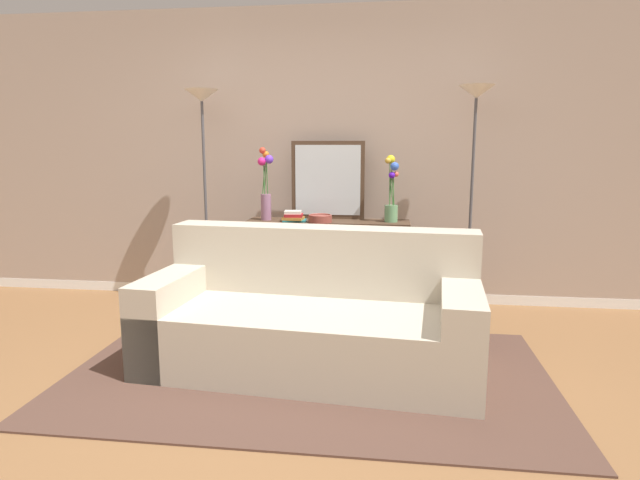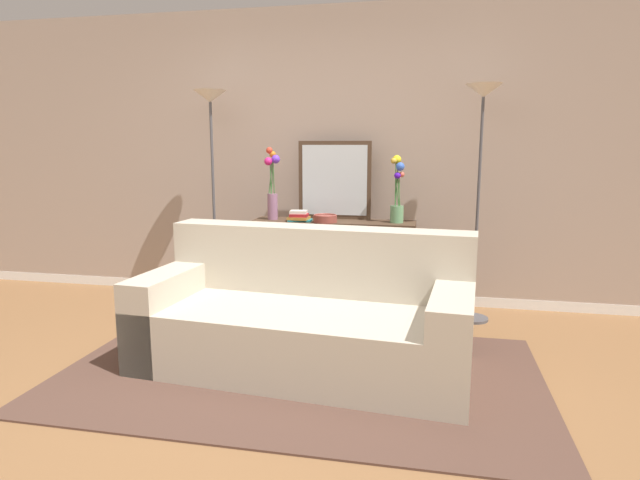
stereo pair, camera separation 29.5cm
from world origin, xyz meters
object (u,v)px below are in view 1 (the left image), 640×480
at_px(wall_mirror, 328,180).
at_px(fruit_bowl, 320,218).
at_px(floor_lamp_left, 203,138).
at_px(console_table, 328,248).
at_px(floor_lamp_right, 474,138).
at_px(vase_short_flowers, 392,195).
at_px(book_row_under_console, 279,300).
at_px(couch, 313,320).
at_px(book_stack, 294,217).
at_px(vase_tall_flowers, 266,188).

height_order(wall_mirror, fruit_bowl, wall_mirror).
bearing_deg(floor_lamp_left, console_table, 3.72).
relative_size(floor_lamp_right, wall_mirror, 2.79).
bearing_deg(fruit_bowl, floor_lamp_left, 178.30).
xyz_separation_m(vase_short_flowers, book_row_under_console, (-0.98, 0.00, -0.96)).
height_order(vase_short_flowers, fruit_bowl, vase_short_flowers).
relative_size(couch, book_stack, 10.38).
bearing_deg(floor_lamp_right, console_table, 176.66).
height_order(console_table, book_row_under_console, console_table).
bearing_deg(book_stack, vase_tall_flowers, 165.98).
xyz_separation_m(floor_lamp_left, wall_mirror, (1.05, 0.21, -0.36)).
bearing_deg(book_row_under_console, book_stack, -27.63).
relative_size(floor_lamp_right, fruit_bowl, 9.46).
distance_m(floor_lamp_left, book_row_under_console, 1.57).
distance_m(couch, book_row_under_console, 1.37).
height_order(floor_lamp_right, vase_short_flowers, floor_lamp_right).
bearing_deg(console_table, couch, -87.82).
distance_m(vase_tall_flowers, book_row_under_console, 1.01).
xyz_separation_m(console_table, floor_lamp_left, (-1.07, -0.07, 0.94)).
bearing_deg(floor_lamp_left, couch, -46.66).
height_order(couch, wall_mirror, wall_mirror).
bearing_deg(wall_mirror, vase_short_flowers, -13.85).
bearing_deg(vase_short_flowers, floor_lamp_right, -6.10).
relative_size(console_table, book_row_under_console, 5.00).
distance_m(console_table, floor_lamp_left, 1.43).
relative_size(floor_lamp_right, vase_tall_flowers, 3.03).
bearing_deg(wall_mirror, console_table, -82.67).
bearing_deg(console_table, floor_lamp_right, -3.34).
xyz_separation_m(floor_lamp_right, fruit_bowl, (-1.24, -0.03, -0.67)).
distance_m(wall_mirror, vase_tall_flowers, 0.55).
height_order(wall_mirror, book_row_under_console, wall_mirror).
bearing_deg(vase_tall_flowers, console_table, 1.82).
bearing_deg(fruit_bowl, vase_short_flowers, 9.46).
distance_m(wall_mirror, book_stack, 0.46).
bearing_deg(fruit_bowl, couch, -84.92).
height_order(floor_lamp_right, wall_mirror, floor_lamp_right).
distance_m(vase_tall_flowers, vase_short_flowers, 1.08).
height_order(console_table, book_stack, book_stack).
bearing_deg(floor_lamp_right, vase_tall_flowers, 178.27).
bearing_deg(floor_lamp_left, book_stack, -0.84).
bearing_deg(book_row_under_console, wall_mirror, 18.00).
distance_m(couch, wall_mirror, 1.61).
relative_size(floor_lamp_left, wall_mirror, 2.78).
bearing_deg(vase_short_flowers, wall_mirror, 166.15).
bearing_deg(book_stack, wall_mirror, 39.11).
bearing_deg(console_table, vase_tall_flowers, -178.18).
height_order(console_table, floor_lamp_left, floor_lamp_left).
bearing_deg(book_row_under_console, floor_lamp_left, -173.69).
relative_size(couch, vase_tall_flowers, 3.46).
height_order(wall_mirror, book_stack, wall_mirror).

